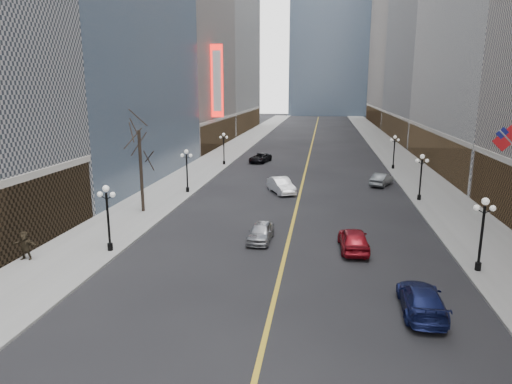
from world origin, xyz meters
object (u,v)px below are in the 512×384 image
(streetlamp_east_3, at_px, (394,148))
(streetlamp_west_3, at_px, (224,145))
(car_sb_far, at_px, (382,179))
(car_nb_far, at_px, (260,158))
(car_nb_near, at_px, (261,232))
(streetlamp_east_2, at_px, (421,172))
(car_sb_mid, at_px, (354,239))
(streetlamp_east_1, at_px, (483,227))
(car_sb_near, at_px, (422,299))
(streetlamp_west_2, at_px, (187,166))
(streetlamp_west_1, at_px, (108,211))
(car_nb_mid, at_px, (281,185))

(streetlamp_east_3, relative_size, streetlamp_west_3, 1.00)
(car_sb_far, bearing_deg, car_nb_far, -18.44)
(car_nb_near, bearing_deg, streetlamp_east_2, 47.88)
(streetlamp_east_3, distance_m, car_sb_mid, 34.01)
(car_nb_near, distance_m, car_sb_far, 23.82)
(streetlamp_east_2, xyz_separation_m, car_nb_far, (-18.83, 21.38, -2.22))
(streetlamp_east_1, bearing_deg, streetlamp_east_2, 90.00)
(car_sb_near, relative_size, car_sb_mid, 1.05)
(streetlamp_east_2, bearing_deg, streetlamp_east_3, 90.00)
(streetlamp_west_2, xyz_separation_m, streetlamp_west_3, (0.00, 18.00, 0.00))
(streetlamp_east_2, height_order, car_sb_near, streetlamp_east_2)
(streetlamp_east_1, distance_m, streetlamp_west_1, 23.60)
(car_sb_mid, bearing_deg, streetlamp_west_3, -66.77)
(streetlamp_east_3, bearing_deg, streetlamp_east_1, -90.00)
(streetlamp_east_2, height_order, streetlamp_east_3, same)
(streetlamp_west_3, distance_m, car_sb_near, 46.01)
(streetlamp_west_1, distance_m, car_nb_far, 39.73)
(streetlamp_east_3, distance_m, car_sb_near, 42.06)
(streetlamp_east_1, distance_m, streetlamp_east_3, 36.00)
(streetlamp_east_3, distance_m, streetlamp_west_3, 23.60)
(car_nb_near, height_order, car_nb_mid, car_nb_mid)
(car_sb_mid, bearing_deg, streetlamp_west_2, -45.85)
(streetlamp_west_3, bearing_deg, car_nb_near, -73.04)
(car_nb_near, xyz_separation_m, car_sb_mid, (6.57, -1.03, 0.11))
(streetlamp_east_2, distance_m, car_sb_near, 24.27)
(car_nb_mid, bearing_deg, streetlamp_west_1, -141.24)
(streetlamp_east_3, bearing_deg, streetlamp_west_3, 180.00)
(car_sb_near, bearing_deg, car_sb_far, -91.32)
(streetlamp_west_2, height_order, car_sb_mid, streetlamp_west_2)
(streetlamp_east_1, relative_size, streetlamp_west_2, 1.00)
(streetlamp_east_2, xyz_separation_m, car_sb_mid, (-7.23, -15.16, -2.10))
(streetlamp_east_2, relative_size, car_nb_mid, 0.92)
(streetlamp_west_3, distance_m, car_sb_mid, 37.04)
(car_nb_near, xyz_separation_m, car_sb_far, (11.00, 21.13, 0.03))
(streetlamp_west_1, xyz_separation_m, car_sb_near, (19.18, -5.77, -2.19))
(streetlamp_east_2, distance_m, streetlamp_west_2, 23.60)
(streetlamp_east_1, relative_size, streetlamp_west_3, 1.00)
(streetlamp_west_2, bearing_deg, car_sb_mid, -42.81)
(car_nb_near, bearing_deg, car_sb_near, -43.58)
(streetlamp_west_1, xyz_separation_m, car_nb_near, (9.80, 3.87, -2.22))
(car_nb_mid, bearing_deg, streetlamp_west_2, 164.82)
(car_nb_mid, xyz_separation_m, car_sb_far, (11.00, 5.34, -0.09))
(car_nb_near, height_order, car_nb_far, car_nb_near)
(streetlamp_west_3, distance_m, car_nb_near, 33.67)
(streetlamp_west_1, bearing_deg, car_nb_near, 21.53)
(streetlamp_east_1, height_order, car_nb_mid, streetlamp_east_1)
(streetlamp_west_2, xyz_separation_m, car_nb_near, (9.80, -14.13, -2.22))
(streetlamp_east_1, distance_m, streetlamp_west_2, 29.68)
(streetlamp_east_2, relative_size, car_sb_mid, 0.97)
(streetlamp_east_1, height_order, car_nb_far, streetlamp_east_1)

